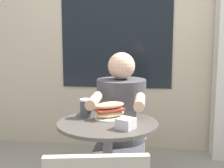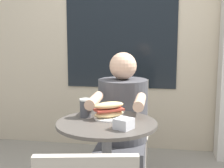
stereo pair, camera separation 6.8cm
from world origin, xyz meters
name	(u,v)px [view 1 (the left image)]	position (x,y,z in m)	size (l,w,h in m)	color
storefront_wall	(130,21)	(0.00, 1.64, 1.40)	(8.00, 0.09, 2.80)	#B7A88E
cafe_table	(108,155)	(0.00, 0.00, 0.53)	(0.60, 0.60, 0.74)	#47423D
diner_chair	(125,120)	(0.02, 0.85, 0.52)	(0.39, 0.39, 0.87)	#ADA393
seated_diner	(121,137)	(0.03, 0.50, 0.48)	(0.38, 0.68, 1.13)	#424247
sandwich_on_plate	(110,111)	(0.00, 0.08, 0.79)	(0.21, 0.19, 0.11)	white
drink_cup	(86,108)	(-0.15, 0.09, 0.80)	(0.07, 0.07, 0.12)	#424247
napkin_box	(126,123)	(0.12, -0.12, 0.77)	(0.12, 0.12, 0.06)	silver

